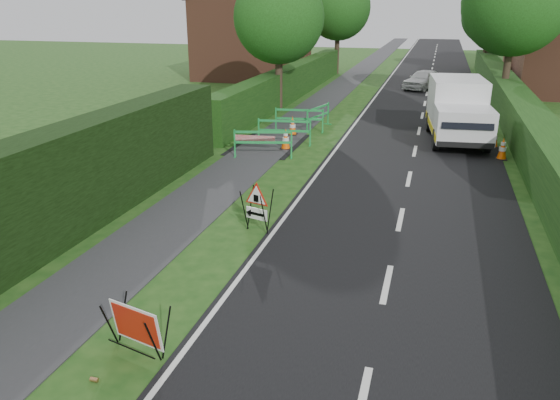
# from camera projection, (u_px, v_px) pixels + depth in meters

# --- Properties ---
(ground) EXTENTS (120.00, 120.00, 0.00)m
(ground) POSITION_uv_depth(u_px,v_px,m) (249.00, 292.00, 10.36)
(ground) COLOR #194413
(ground) RESTS_ON ground
(road_surface) EXTENTS (6.00, 90.00, 0.02)m
(road_surface) POSITION_uv_depth(u_px,v_px,m) (431.00, 75.00, 41.34)
(road_surface) COLOR black
(road_surface) RESTS_ON ground
(footpath) EXTENTS (2.00, 90.00, 0.02)m
(footpath) POSITION_uv_depth(u_px,v_px,m) (359.00, 73.00, 42.77)
(footpath) COLOR #2D2D30
(footpath) RESTS_ON ground
(hedge_west_near) EXTENTS (1.10, 18.00, 2.50)m
(hedge_west_near) POSITION_uv_depth(u_px,v_px,m) (28.00, 259.00, 11.66)
(hedge_west_near) COLOR black
(hedge_west_near) RESTS_ON ground
(hedge_west_far) EXTENTS (1.00, 24.00, 1.80)m
(hedge_west_far) POSITION_uv_depth(u_px,v_px,m) (291.00, 98.00, 31.54)
(hedge_west_far) COLOR #14380F
(hedge_west_far) RESTS_ON ground
(hedge_east) EXTENTS (1.20, 50.00, 1.50)m
(hedge_east) POSITION_uv_depth(u_px,v_px,m) (517.00, 132.00, 23.14)
(hedge_east) COLOR #14380F
(hedge_east) RESTS_ON ground
(house_west) EXTENTS (7.50, 7.40, 7.88)m
(house_west) POSITION_uv_depth(u_px,v_px,m) (253.00, 36.00, 39.08)
(house_west) COLOR brown
(house_west) RESTS_ON ground
(house_east_b) EXTENTS (7.50, 7.40, 7.88)m
(house_east_b) POSITION_uv_depth(u_px,v_px,m) (557.00, 32.00, 44.22)
(house_east_b) COLOR brown
(house_east_b) RESTS_ON ground
(tree_nw) EXTENTS (4.40, 4.40, 6.70)m
(tree_nw) POSITION_uv_depth(u_px,v_px,m) (279.00, 18.00, 26.30)
(tree_nw) COLOR #2D2116
(tree_nw) RESTS_ON ground
(tree_ne) EXTENTS (5.20, 5.20, 7.79)m
(tree_ne) POSITION_uv_depth(u_px,v_px,m) (516.00, 3.00, 26.82)
(tree_ne) COLOR #2D2116
(tree_ne) RESTS_ON ground
(tree_fw) EXTENTS (4.80, 4.80, 7.24)m
(tree_fw) POSITION_uv_depth(u_px,v_px,m) (338.00, 8.00, 40.64)
(tree_fw) COLOR #2D2116
(tree_fw) RESTS_ON ground
(tree_fe) EXTENTS (4.20, 4.20, 6.33)m
(tree_fe) POSITION_uv_depth(u_px,v_px,m) (490.00, 16.00, 41.61)
(tree_fe) COLOR #2D2116
(tree_fe) RESTS_ON ground
(red_rect_sign) EXTENTS (1.07, 0.80, 0.82)m
(red_rect_sign) POSITION_uv_depth(u_px,v_px,m) (136.00, 326.00, 8.42)
(red_rect_sign) COLOR black
(red_rect_sign) RESTS_ON ground
(triangle_sign) EXTENTS (0.88, 0.88, 1.04)m
(triangle_sign) POSITION_uv_depth(u_px,v_px,m) (255.00, 203.00, 12.83)
(triangle_sign) COLOR black
(triangle_sign) RESTS_ON ground
(works_van) EXTENTS (2.53, 5.33, 2.35)m
(works_van) POSITION_uv_depth(u_px,v_px,m) (458.00, 109.00, 21.37)
(works_van) COLOR silver
(works_van) RESTS_ON ground
(traffic_cone_0) EXTENTS (0.38, 0.38, 0.79)m
(traffic_cone_0) POSITION_uv_depth(u_px,v_px,m) (503.00, 149.00, 18.97)
(traffic_cone_0) COLOR black
(traffic_cone_0) RESTS_ON ground
(traffic_cone_1) EXTENTS (0.38, 0.38, 0.79)m
(traffic_cone_1) POSITION_uv_depth(u_px,v_px,m) (494.00, 137.00, 20.61)
(traffic_cone_1) COLOR black
(traffic_cone_1) RESTS_ON ground
(traffic_cone_2) EXTENTS (0.38, 0.38, 0.79)m
(traffic_cone_2) POSITION_uv_depth(u_px,v_px,m) (491.00, 121.00, 23.31)
(traffic_cone_2) COLOR black
(traffic_cone_2) RESTS_ON ground
(traffic_cone_3) EXTENTS (0.38, 0.38, 0.79)m
(traffic_cone_3) POSITION_uv_depth(u_px,v_px,m) (286.00, 139.00, 20.32)
(traffic_cone_3) COLOR black
(traffic_cone_3) RESTS_ON ground
(traffic_cone_4) EXTENTS (0.38, 0.38, 0.79)m
(traffic_cone_4) POSITION_uv_depth(u_px,v_px,m) (293.00, 126.00, 22.52)
(traffic_cone_4) COLOR black
(traffic_cone_4) RESTS_ON ground
(ped_barrier_0) EXTENTS (2.08, 0.84, 1.00)m
(ped_barrier_0) POSITION_uv_depth(u_px,v_px,m) (263.00, 140.00, 19.12)
(ped_barrier_0) COLOR green
(ped_barrier_0) RESTS_ON ground
(ped_barrier_1) EXTENTS (2.09, 0.61, 1.00)m
(ped_barrier_1) POSITION_uv_depth(u_px,v_px,m) (284.00, 129.00, 20.88)
(ped_barrier_1) COLOR green
(ped_barrier_1) RESTS_ON ground
(ped_barrier_2) EXTENTS (2.09, 0.60, 1.00)m
(ped_barrier_2) POSITION_uv_depth(u_px,v_px,m) (299.00, 117.00, 23.01)
(ped_barrier_2) COLOR green
(ped_barrier_2) RESTS_ON ground
(ped_barrier_3) EXTENTS (0.85, 2.08, 1.00)m
(ped_barrier_3) POSITION_uv_depth(u_px,v_px,m) (318.00, 114.00, 23.57)
(ped_barrier_3) COLOR green
(ped_barrier_3) RESTS_ON ground
(redwhite_plank) EXTENTS (1.50, 0.16, 0.25)m
(redwhite_plank) POSITION_uv_depth(u_px,v_px,m) (255.00, 151.00, 20.22)
(redwhite_plank) COLOR red
(redwhite_plank) RESTS_ON ground
(litter_can) EXTENTS (0.12, 0.07, 0.07)m
(litter_can) POSITION_uv_depth(u_px,v_px,m) (94.00, 382.00, 7.90)
(litter_can) COLOR #BF7F4C
(litter_can) RESTS_ON ground
(hatchback_car) EXTENTS (2.74, 3.84, 1.22)m
(hatchback_car) POSITION_uv_depth(u_px,v_px,m) (423.00, 79.00, 34.45)
(hatchback_car) COLOR white
(hatchback_car) RESTS_ON ground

